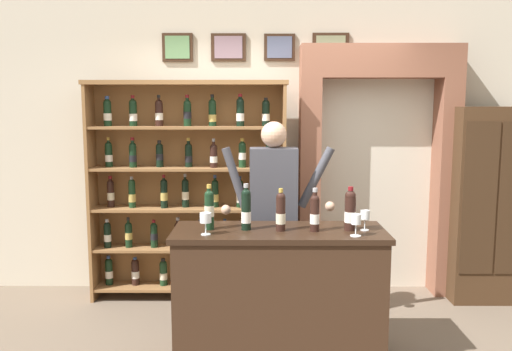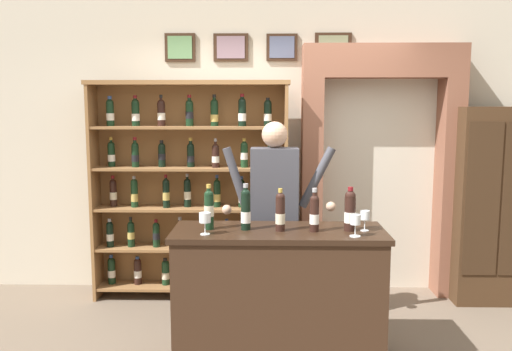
{
  "view_description": "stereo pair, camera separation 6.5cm",
  "coord_description": "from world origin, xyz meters",
  "px_view_note": "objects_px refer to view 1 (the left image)",
  "views": [
    {
      "loc": [
        -0.14,
        -3.72,
        1.87
      ],
      "look_at": [
        -0.16,
        0.16,
        1.34
      ],
      "focal_mm": 37.19,
      "sensor_mm": 36.0,
      "label": 1
    },
    {
      "loc": [
        -0.07,
        -3.72,
        1.87
      ],
      "look_at": [
        -0.16,
        0.16,
        1.34
      ],
      "focal_mm": 37.19,
      "sensor_mm": 36.0,
      "label": 2
    }
  ],
  "objects_px": {
    "tasting_counter": "(279,295)",
    "tasting_bottle_riserva": "(246,209)",
    "wine_glass_center": "(356,221)",
    "side_cabinet": "(488,205)",
    "shopkeeper": "(274,203)",
    "tasting_bottle_prosecco": "(209,208)",
    "wine_shelf": "(188,186)",
    "tasting_bottle_rosso": "(350,210)",
    "wine_glass_right": "(206,219)",
    "tasting_bottle_super_tuscan": "(315,212)",
    "tasting_bottle_bianco": "(281,212)",
    "wine_glass_left": "(365,216)"
  },
  "relations": [
    {
      "from": "wine_shelf",
      "to": "shopkeeper",
      "type": "height_order",
      "value": "wine_shelf"
    },
    {
      "from": "wine_glass_right",
      "to": "wine_glass_left",
      "type": "bearing_deg",
      "value": 6.74
    },
    {
      "from": "wine_shelf",
      "to": "tasting_bottle_rosso",
      "type": "bearing_deg",
      "value": -43.8
    },
    {
      "from": "tasting_bottle_prosecco",
      "to": "wine_glass_right",
      "type": "height_order",
      "value": "tasting_bottle_prosecco"
    },
    {
      "from": "side_cabinet",
      "to": "shopkeeper",
      "type": "distance_m",
      "value": 2.15
    },
    {
      "from": "tasting_bottle_riserva",
      "to": "tasting_bottle_super_tuscan",
      "type": "bearing_deg",
      "value": -5.1
    },
    {
      "from": "tasting_bottle_prosecco",
      "to": "tasting_bottle_rosso",
      "type": "height_order",
      "value": "tasting_bottle_prosecco"
    },
    {
      "from": "wine_shelf",
      "to": "tasting_bottle_prosecco",
      "type": "relative_size",
      "value": 6.34
    },
    {
      "from": "side_cabinet",
      "to": "tasting_bottle_riserva",
      "type": "xyz_separation_m",
      "value": [
        -2.25,
        -1.21,
        0.2
      ]
    },
    {
      "from": "tasting_bottle_riserva",
      "to": "wine_glass_center",
      "type": "bearing_deg",
      "value": -13.77
    },
    {
      "from": "tasting_bottle_bianco",
      "to": "tasting_bottle_super_tuscan",
      "type": "distance_m",
      "value": 0.24
    },
    {
      "from": "tasting_bottle_prosecco",
      "to": "wine_glass_center",
      "type": "distance_m",
      "value": 1.04
    },
    {
      "from": "shopkeeper",
      "to": "tasting_bottle_prosecco",
      "type": "distance_m",
      "value": 0.72
    },
    {
      "from": "wine_glass_center",
      "to": "tasting_bottle_riserva",
      "type": "bearing_deg",
      "value": 166.23
    },
    {
      "from": "tasting_bottle_bianco",
      "to": "tasting_bottle_prosecco",
      "type": "bearing_deg",
      "value": 175.66
    },
    {
      "from": "tasting_bottle_riserva",
      "to": "wine_glass_center",
      "type": "relative_size",
      "value": 2.18
    },
    {
      "from": "wine_shelf",
      "to": "wine_glass_right",
      "type": "height_order",
      "value": "wine_shelf"
    },
    {
      "from": "tasting_bottle_riserva",
      "to": "wine_glass_right",
      "type": "relative_size",
      "value": 2.17
    },
    {
      "from": "tasting_bottle_riserva",
      "to": "tasting_bottle_super_tuscan",
      "type": "distance_m",
      "value": 0.49
    },
    {
      "from": "wine_shelf",
      "to": "wine_glass_left",
      "type": "xyz_separation_m",
      "value": [
        1.43,
        -1.27,
        -0.01
      ]
    },
    {
      "from": "tasting_counter",
      "to": "tasting_bottle_riserva",
      "type": "distance_m",
      "value": 0.68
    },
    {
      "from": "tasting_bottle_super_tuscan",
      "to": "tasting_bottle_bianco",
      "type": "bearing_deg",
      "value": 177.11
    },
    {
      "from": "shopkeeper",
      "to": "tasting_bottle_prosecco",
      "type": "xyz_separation_m",
      "value": [
        -0.48,
        -0.54,
        0.06
      ]
    },
    {
      "from": "tasting_bottle_super_tuscan",
      "to": "tasting_bottle_rosso",
      "type": "bearing_deg",
      "value": 6.7
    },
    {
      "from": "wine_glass_right",
      "to": "tasting_bottle_super_tuscan",
      "type": "bearing_deg",
      "value": 7.97
    },
    {
      "from": "shopkeeper",
      "to": "tasting_bottle_bianco",
      "type": "xyz_separation_m",
      "value": [
        0.03,
        -0.58,
        0.05
      ]
    },
    {
      "from": "wine_glass_center",
      "to": "wine_glass_left",
      "type": "bearing_deg",
      "value": 60.48
    },
    {
      "from": "shopkeeper",
      "to": "tasting_bottle_rosso",
      "type": "relative_size",
      "value": 5.48
    },
    {
      "from": "tasting_bottle_rosso",
      "to": "shopkeeper",
      "type": "bearing_deg",
      "value": 133.46
    },
    {
      "from": "wine_shelf",
      "to": "wine_glass_right",
      "type": "relative_size",
      "value": 13.48
    },
    {
      "from": "tasting_counter",
      "to": "tasting_bottle_rosso",
      "type": "distance_m",
      "value": 0.81
    },
    {
      "from": "tasting_bottle_prosecco",
      "to": "wine_glass_center",
      "type": "height_order",
      "value": "tasting_bottle_prosecco"
    },
    {
      "from": "wine_glass_right",
      "to": "wine_shelf",
      "type": "bearing_deg",
      "value": 102.27
    },
    {
      "from": "tasting_bottle_bianco",
      "to": "wine_glass_right",
      "type": "xyz_separation_m",
      "value": [
        -0.52,
        -0.12,
        -0.03
      ]
    },
    {
      "from": "wine_glass_center",
      "to": "shopkeeper",
      "type": "bearing_deg",
      "value": 126.51
    },
    {
      "from": "side_cabinet",
      "to": "tasting_bottle_super_tuscan",
      "type": "xyz_separation_m",
      "value": [
        -1.76,
        -1.25,
        0.19
      ]
    },
    {
      "from": "wine_glass_right",
      "to": "wine_glass_left",
      "type": "height_order",
      "value": "wine_glass_right"
    },
    {
      "from": "tasting_bottle_super_tuscan",
      "to": "wine_glass_center",
      "type": "relative_size",
      "value": 2.03
    },
    {
      "from": "tasting_bottle_super_tuscan",
      "to": "wine_shelf",
      "type": "bearing_deg",
      "value": 129.44
    },
    {
      "from": "wine_glass_right",
      "to": "wine_glass_center",
      "type": "distance_m",
      "value": 1.03
    },
    {
      "from": "tasting_bottle_riserva",
      "to": "wine_glass_center",
      "type": "height_order",
      "value": "tasting_bottle_riserva"
    },
    {
      "from": "tasting_counter",
      "to": "wine_glass_left",
      "type": "distance_m",
      "value": 0.85
    },
    {
      "from": "wine_glass_left",
      "to": "wine_shelf",
      "type": "bearing_deg",
      "value": 138.3
    },
    {
      "from": "tasting_counter",
      "to": "tasting_bottle_rosso",
      "type": "xyz_separation_m",
      "value": [
        0.51,
        -0.01,
        0.63
      ]
    },
    {
      "from": "wine_glass_right",
      "to": "tasting_bottle_bianco",
      "type": "bearing_deg",
      "value": 12.83
    },
    {
      "from": "wine_shelf",
      "to": "tasting_bottle_bianco",
      "type": "distance_m",
      "value": 1.53
    },
    {
      "from": "wine_shelf",
      "to": "wine_glass_center",
      "type": "xyz_separation_m",
      "value": [
        1.33,
        -1.44,
        -0.01
      ]
    },
    {
      "from": "wine_shelf",
      "to": "shopkeeper",
      "type": "bearing_deg",
      "value": -41.82
    },
    {
      "from": "side_cabinet",
      "to": "wine_glass_right",
      "type": "height_order",
      "value": "side_cabinet"
    },
    {
      "from": "tasting_counter",
      "to": "shopkeeper",
      "type": "relative_size",
      "value": 0.89
    }
  ]
}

